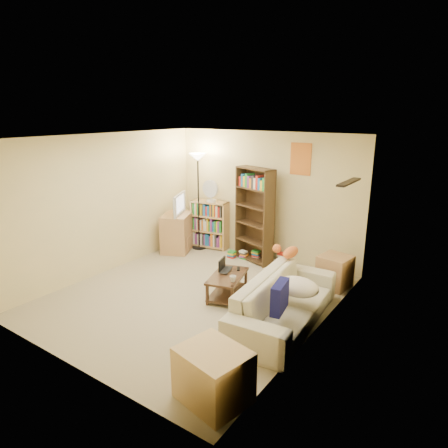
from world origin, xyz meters
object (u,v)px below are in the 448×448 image
(tall_bookshelf, at_px, (254,213))
(side_table, at_px, (335,272))
(tabby_cat, at_px, (288,252))
(floor_lamp, at_px, (198,174))
(laptop, at_px, (229,271))
(television, at_px, (176,204))
(mug, at_px, (233,279))
(sofa, at_px, (285,301))
(end_cabinet, at_px, (213,375))
(desk_fan, at_px, (211,191))
(coffee_table, at_px, (227,283))
(tv_stand, at_px, (177,232))
(short_bookshelf, at_px, (210,224))

(tall_bookshelf, bearing_deg, side_table, 7.97)
(tabby_cat, distance_m, floor_lamp, 2.89)
(laptop, height_order, side_table, side_table)
(tabby_cat, distance_m, side_table, 1.01)
(television, distance_m, tall_bookshelf, 1.69)
(mug, bearing_deg, sofa, -2.93)
(tabby_cat, distance_m, end_cabinet, 2.72)
(side_table, distance_m, end_cabinet, 3.36)
(television, relative_size, side_table, 1.34)
(sofa, bearing_deg, floor_lamp, 53.02)
(laptop, xyz_separation_m, tall_bookshelf, (-0.41, 1.49, 0.59))
(mug, bearing_deg, desk_fan, 133.60)
(coffee_table, distance_m, desk_fan, 2.58)
(tall_bookshelf, bearing_deg, end_cabinet, -47.94)
(tv_stand, relative_size, tall_bookshelf, 0.43)
(laptop, bearing_deg, sofa, -123.64)
(desk_fan, xyz_separation_m, floor_lamp, (-0.22, -0.13, 0.36))
(tabby_cat, xyz_separation_m, tall_bookshelf, (-1.21, 1.01, 0.24))
(mug, height_order, desk_fan, desk_fan)
(tv_stand, distance_m, side_table, 3.38)
(laptop, bearing_deg, tall_bookshelf, -1.71)
(laptop, relative_size, tall_bookshelf, 0.21)
(sofa, bearing_deg, short_bookshelf, 48.99)
(mug, bearing_deg, end_cabinet, -62.08)
(tabby_cat, xyz_separation_m, television, (-2.85, 0.61, 0.28))
(laptop, xyz_separation_m, television, (-2.05, 1.09, 0.62))
(television, distance_m, desk_fan, 0.77)
(coffee_table, relative_size, television, 1.28)
(floor_lamp, bearing_deg, coffee_table, -41.40)
(television, relative_size, short_bookshelf, 0.71)
(television, relative_size, floor_lamp, 0.36)
(end_cabinet, bearing_deg, short_bookshelf, 126.82)
(end_cabinet, bearing_deg, laptop, 120.19)
(laptop, relative_size, side_table, 0.71)
(tabby_cat, xyz_separation_m, floor_lamp, (-2.56, 0.99, 0.89))
(desk_fan, relative_size, side_table, 0.84)
(coffee_table, xyz_separation_m, side_table, (1.27, 1.33, 0.04))
(tabby_cat, xyz_separation_m, tv_stand, (-2.85, 0.61, -0.34))
(tv_stand, relative_size, side_table, 1.45)
(television, bearing_deg, tabby_cat, -126.65)
(short_bookshelf, distance_m, side_table, 2.97)
(laptop, relative_size, desk_fan, 0.84)
(tv_stand, distance_m, end_cabinet, 4.64)
(desk_fan, distance_m, side_table, 3.06)
(sofa, relative_size, tall_bookshelf, 1.24)
(tv_stand, distance_m, tall_bookshelf, 1.78)
(tv_stand, xyz_separation_m, side_table, (3.38, 0.11, -0.12))
(mug, distance_m, desk_fan, 2.76)
(short_bookshelf, height_order, end_cabinet, short_bookshelf)
(floor_lamp, relative_size, end_cabinet, 2.98)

